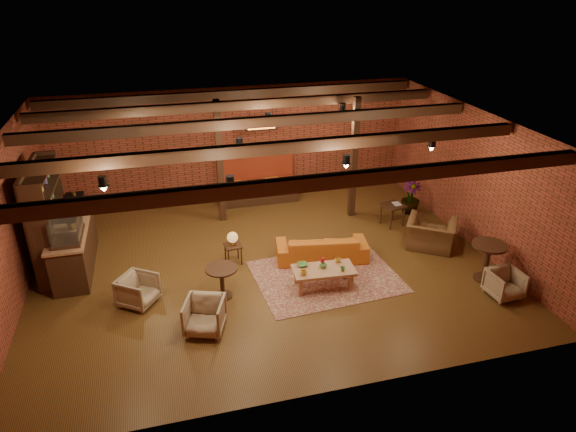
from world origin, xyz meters
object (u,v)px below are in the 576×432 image
object	(u,v)px
round_table_right	(488,256)
plant_tall	(414,166)
armchair_b	(204,314)
side_table_book	(393,206)
side_table_lamp	(233,240)
sofa	(322,247)
round_table_left	(222,277)
armchair_right	(432,229)
armchair_a	(138,289)
coffee_table	(323,271)
armchair_far	(505,283)

from	to	relation	value
round_table_right	plant_tall	size ratio (longest dim) A/B	0.32
armchair_b	side_table_book	bearing A→B (deg)	50.39
side_table_lamp	plant_tall	distance (m)	5.34
sofa	plant_tall	xyz separation A→B (m)	(3.11, 1.75, 1.05)
side_table_lamp	round_table_left	size ratio (longest dim) A/B	1.14
armchair_right	side_table_book	world-z (taller)	armchair_right
armchair_a	armchair_b	bearing A→B (deg)	-99.93
coffee_table	round_table_left	xyz separation A→B (m)	(-2.07, 0.19, 0.07)
sofa	armchair_b	distance (m)	3.47
round_table_left	armchair_far	world-z (taller)	round_table_left
side_table_lamp	side_table_book	size ratio (longest dim) A/B	1.24
armchair_right	armchair_far	world-z (taller)	armchair_right
side_table_lamp	round_table_right	xyz separation A→B (m)	(5.09, -2.06, -0.02)
coffee_table	armchair_far	bearing A→B (deg)	-20.05
plant_tall	armchair_a	bearing A→B (deg)	-160.78
coffee_table	side_table_lamp	bearing A→B (deg)	138.45
side_table_lamp	armchair_b	size ratio (longest dim) A/B	1.09
side_table_lamp	armchair_a	bearing A→B (deg)	-152.35
armchair_b	round_table_right	distance (m)	6.00
coffee_table	side_table_book	size ratio (longest dim) A/B	2.13
armchair_a	plant_tall	distance (m)	7.66
sofa	side_table_lamp	world-z (taller)	side_table_lamp
sofa	armchair_right	xyz separation A→B (m)	(2.67, -0.16, 0.18)
side_table_book	plant_tall	bearing A→B (deg)	35.36
plant_tall	coffee_table	bearing A→B (deg)	-140.28
coffee_table	plant_tall	bearing A→B (deg)	39.72
side_table_book	armchair_far	size ratio (longest dim) A/B	0.98
side_table_book	sofa	bearing A→B (deg)	-152.86
sofa	armchair_right	distance (m)	2.68
sofa	coffee_table	world-z (taller)	coffee_table
armchair_a	plant_tall	size ratio (longest dim) A/B	0.25
sofa	plant_tall	size ratio (longest dim) A/B	0.76
coffee_table	armchair_b	distance (m)	2.67
coffee_table	round_table_left	bearing A→B (deg)	174.87
armchair_right	side_table_book	size ratio (longest dim) A/B	1.77
sofa	armchair_b	world-z (taller)	armchair_b
armchair_right	side_table_book	xyz separation A→B (m)	(-0.36, 1.35, 0.05)
armchair_a	plant_tall	xyz separation A→B (m)	(7.17, 2.50, 1.01)
armchair_a	armchair_far	bearing A→B (deg)	-67.60
side_table_lamp	plant_tall	bearing A→B (deg)	15.50
armchair_right	round_table_left	bearing A→B (deg)	43.54
armchair_a	armchair_right	size ratio (longest dim) A/B	0.62
armchair_a	plant_tall	bearing A→B (deg)	-35.59
side_table_book	round_table_right	bearing A→B (deg)	-74.77
armchair_b	round_table_left	bearing A→B (deg)	84.46
armchair_b	round_table_right	bearing A→B (deg)	21.42
coffee_table	plant_tall	world-z (taller)	plant_tall
sofa	armchair_right	world-z (taller)	armchair_right
round_table_left	armchair_a	xyz separation A→B (m)	(-1.64, 0.18, -0.12)
side_table_book	armchair_b	bearing A→B (deg)	-149.04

